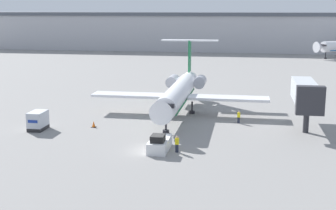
# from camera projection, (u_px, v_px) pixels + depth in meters

# --- Properties ---
(ground_plane) EXTENTS (600.00, 600.00, 0.00)m
(ground_plane) POSITION_uv_depth(u_px,v_px,m) (154.00, 151.00, 49.97)
(ground_plane) COLOR gray
(terminal_building) EXTENTS (180.00, 16.80, 13.37)m
(terminal_building) POSITION_uv_depth(u_px,v_px,m) (221.00, 32.00, 164.40)
(terminal_building) COLOR #B2B2B7
(terminal_building) RESTS_ON ground
(airplane_main) EXTENTS (25.33, 26.60, 9.84)m
(airplane_main) POSITION_uv_depth(u_px,v_px,m) (179.00, 92.00, 66.65)
(airplane_main) COLOR white
(airplane_main) RESTS_ON ground
(pushback_tug) EXTENTS (2.00, 4.71, 1.92)m
(pushback_tug) POSITION_uv_depth(u_px,v_px,m) (160.00, 144.00, 50.05)
(pushback_tug) COLOR silver
(pushback_tug) RESTS_ON ground
(luggage_cart) EXTENTS (1.77, 2.88, 2.34)m
(luggage_cart) POSITION_uv_depth(u_px,v_px,m) (38.00, 121.00, 58.32)
(luggage_cart) COLOR #232326
(luggage_cart) RESTS_ON ground
(worker_near_tug) EXTENTS (0.40, 0.25, 1.81)m
(worker_near_tug) POSITION_uv_depth(u_px,v_px,m) (177.00, 144.00, 49.23)
(worker_near_tug) COLOR #232838
(worker_near_tug) RESTS_ON ground
(worker_by_wing) EXTENTS (0.40, 0.24, 1.66)m
(worker_by_wing) POSITION_uv_depth(u_px,v_px,m) (239.00, 117.00, 61.71)
(worker_by_wing) COLOR #232838
(worker_by_wing) RESTS_ON ground
(traffic_cone_left) EXTENTS (0.60, 0.60, 0.80)m
(traffic_cone_left) POSITION_uv_depth(u_px,v_px,m) (94.00, 124.00, 59.69)
(traffic_cone_left) COLOR black
(traffic_cone_left) RESTS_ON ground
(jet_bridge) EXTENTS (3.20, 11.18, 6.19)m
(jet_bridge) POSITION_uv_depth(u_px,v_px,m) (306.00, 94.00, 58.37)
(jet_bridge) COLOR #2D2D33
(jet_bridge) RESTS_ON ground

